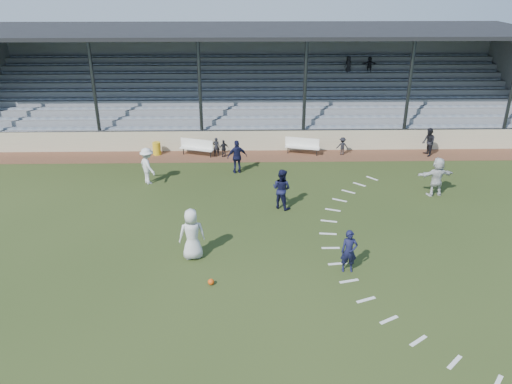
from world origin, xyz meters
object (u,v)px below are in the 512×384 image
player_white_lead (192,234)px  football (211,282)px  player_navy_lead (349,251)px  trash_bin (157,148)px  official (429,142)px  bench_right (302,145)px  bench_left (197,146)px

player_white_lead → football: bearing=100.3°
football → player_navy_lead: size_ratio=0.14×
trash_bin → player_white_lead: size_ratio=0.37×
trash_bin → player_navy_lead: player_navy_lead is taller
player_white_lead → official: size_ratio=1.22×
bench_right → trash_bin: 8.47m
official → bench_right: bearing=-96.8°
player_navy_lead → official: bearing=61.5°
player_white_lead → bench_left: bearing=-98.9°
football → official: size_ratio=0.13×
bench_left → trash_bin: bearing=-165.3°
trash_bin → official: bearing=-1.9°
player_navy_lead → official: size_ratio=0.98×
bench_left → player_white_lead: bearing=-66.7°
football → trash_bin: bearing=106.6°
bench_right → football: bench_right is taller
bench_right → football: (-4.52, -13.16, -0.47)m
bench_left → trash_bin: bench_left is taller
player_white_lead → bench_right: bearing=-128.1°
bench_right → trash_bin: bearing=-164.9°
trash_bin → football: bearing=-73.4°
trash_bin → player_navy_lead: (8.80, -12.46, 0.41)m
bench_left → player_white_lead: player_white_lead is taller
football → player_white_lead: size_ratio=0.11×
bench_left → football: bearing=-63.9°
player_white_lead → official: bearing=-152.0°
bench_right → official: (7.21, -0.45, 0.25)m
bench_left → player_navy_lead: bearing=-43.2°
bench_right → player_white_lead: size_ratio=1.02×
trash_bin → player_white_lead: (3.17, -11.43, 0.60)m
bench_left → player_navy_lead: (6.45, -12.28, 0.22)m
bench_left → bench_right: bearing=20.2°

